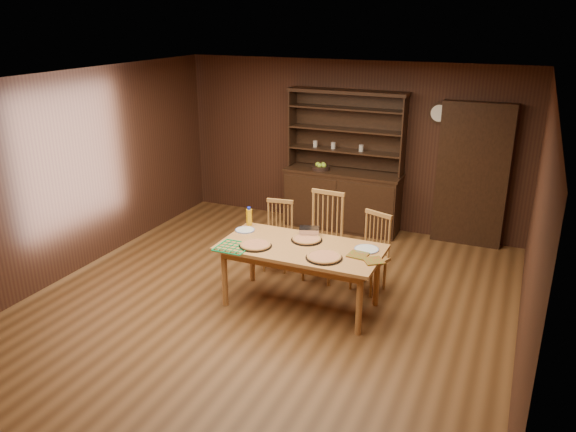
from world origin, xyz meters
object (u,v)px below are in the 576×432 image
at_px(china_hutch, 343,192).
at_px(dining_table, 301,253).
at_px(chair_center, 324,232).
at_px(juice_bottle, 249,217).
at_px(chair_right, 372,249).
at_px(chair_left, 278,233).

xyz_separation_m(china_hutch, dining_table, (0.36, -2.62, 0.07)).
bearing_deg(china_hutch, chair_center, -79.23).
relative_size(china_hutch, chair_center, 1.91).
distance_m(china_hutch, chair_center, 1.79).
distance_m(dining_table, juice_bottle, 0.95).
height_order(chair_right, juice_bottle, juice_bottle).
relative_size(china_hutch, chair_right, 2.22).
bearing_deg(juice_bottle, chair_center, 30.43).
relative_size(dining_table, juice_bottle, 7.79).
bearing_deg(china_hutch, dining_table, -82.10).
bearing_deg(china_hutch, chair_right, -61.61).
bearing_deg(chair_left, china_hutch, 71.37).
relative_size(chair_center, chair_right, 1.16).
distance_m(china_hutch, juice_bottle, 2.31).
xyz_separation_m(china_hutch, chair_right, (1.00, -1.85, -0.08)).
bearing_deg(chair_right, china_hutch, 138.63).
xyz_separation_m(china_hutch, chair_center, (0.34, -1.76, 0.01)).
xyz_separation_m(chair_center, chair_right, (0.67, -0.09, -0.09)).
relative_size(dining_table, chair_left, 1.99).
bearing_deg(juice_bottle, dining_table, -23.61).
bearing_deg(china_hutch, chair_left, -100.45).
xyz_separation_m(chair_left, juice_bottle, (-0.17, -0.51, 0.37)).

